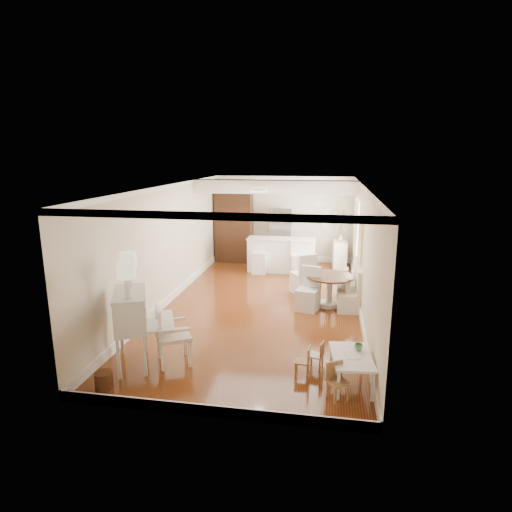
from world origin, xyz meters
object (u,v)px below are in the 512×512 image
(kids_chair_a, at_px, (302,361))
(fridge, at_px, (291,236))
(dining_table, at_px, (329,291))
(slip_chair_near, at_px, (308,289))
(sideboard, at_px, (339,254))
(kids_table, at_px, (351,370))
(wicker_basket, at_px, (104,381))
(breakfast_counter, at_px, (281,255))
(gustavian_armchair, at_px, (174,335))
(kids_chair_b, at_px, (316,355))
(bar_stool_left, at_px, (259,256))
(pantry_cabinet, at_px, (234,227))
(kids_chair_c, at_px, (338,382))
(bar_stool_right, at_px, (298,259))
(secretary_bureau, at_px, (131,329))
(slip_chair_far, at_px, (303,273))

(kids_chair_a, bearing_deg, fridge, -171.28)
(dining_table, bearing_deg, slip_chair_near, -145.33)
(sideboard, bearing_deg, kids_table, -92.36)
(dining_table, height_order, fridge, fridge)
(wicker_basket, height_order, sideboard, sideboard)
(slip_chair_near, distance_m, breakfast_counter, 3.36)
(gustavian_armchair, bearing_deg, kids_chair_b, -113.97)
(kids_table, xyz_separation_m, sideboard, (-0.05, 7.14, 0.19))
(breakfast_counter, xyz_separation_m, sideboard, (1.75, 0.74, -0.08))
(wicker_basket, distance_m, kids_chair_a, 3.08)
(bar_stool_left, xyz_separation_m, pantry_cabinet, (-1.08, 1.42, 0.63))
(kids_table, distance_m, bar_stool_left, 6.54)
(kids_chair_c, bearing_deg, breakfast_counter, 72.69)
(breakfast_counter, distance_m, bar_stool_left, 0.71)
(kids_table, bearing_deg, dining_table, 95.61)
(fridge, bearing_deg, pantry_cabinet, 179.10)
(kids_chair_c, relative_size, breakfast_counter, 0.27)
(dining_table, bearing_deg, kids_chair_b, -93.73)
(bar_stool_right, relative_size, pantry_cabinet, 0.45)
(secretary_bureau, bearing_deg, pantry_cabinet, 65.29)
(gustavian_armchair, bearing_deg, slip_chair_near, -64.22)
(wicker_basket, relative_size, sideboard, 0.30)
(fridge, bearing_deg, slip_chair_near, -79.67)
(bar_stool_left, bearing_deg, kids_chair_b, -73.44)
(bar_stool_right, bearing_deg, sideboard, 32.89)
(bar_stool_left, bearing_deg, kids_chair_c, -73.00)
(sideboard, bearing_deg, kids_chair_a, -98.55)
(secretary_bureau, distance_m, fridge, 7.67)
(bar_stool_right, height_order, sideboard, bar_stool_right)
(breakfast_counter, relative_size, fridge, 1.14)
(gustavian_armchair, relative_size, fridge, 0.57)
(gustavian_armchair, height_order, slip_chair_far, slip_chair_far)
(bar_stool_left, relative_size, fridge, 0.58)
(kids_chair_a, xyz_separation_m, slip_chair_near, (-0.07, 3.02, 0.25))
(bar_stool_right, xyz_separation_m, sideboard, (1.21, 1.19, -0.08))
(bar_stool_left, bearing_deg, fridge, 57.52)
(kids_chair_a, relative_size, fridge, 0.28)
(fridge, bearing_deg, breakfast_counter, -100.78)
(secretary_bureau, height_order, kids_chair_a, secretary_bureau)
(gustavian_armchair, relative_size, breakfast_counter, 0.50)
(kids_table, height_order, sideboard, sideboard)
(fridge, bearing_deg, gustavian_armchair, -100.45)
(bar_stool_left, bearing_deg, wicker_basket, -102.36)
(gustavian_armchair, height_order, bar_stool_left, bar_stool_left)
(kids_table, height_order, bar_stool_right, bar_stool_right)
(gustavian_armchair, xyz_separation_m, sideboard, (2.88, 6.92, -0.08))
(kids_chair_c, relative_size, bar_stool_left, 0.54)
(kids_chair_b, xyz_separation_m, sideboard, (0.50, 6.72, 0.18))
(secretary_bureau, height_order, kids_chair_c, secretary_bureau)
(kids_chair_b, distance_m, bar_stool_left, 5.95)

